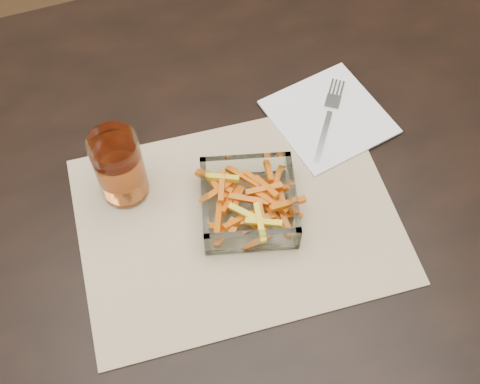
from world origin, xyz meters
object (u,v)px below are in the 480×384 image
Objects in this scene: tumbler at (120,169)px; fork at (329,116)px; glass_bowl at (249,204)px; dining_table at (290,184)px.

fork is (0.33, 0.02, -0.05)m from tumbler.
tumbler is at bearing -140.53° from fork.
glass_bowl is 1.33× the size of tumbler.
dining_table is at bearing 35.59° from glass_bowl.
dining_table is 9.98× the size of glass_bowl.
tumbler reaches higher than fork.
dining_table is 0.30m from tumbler.
dining_table is 13.23× the size of tumbler.
tumbler is at bearing 148.87° from glass_bowl.
glass_bowl is 1.10× the size of fork.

